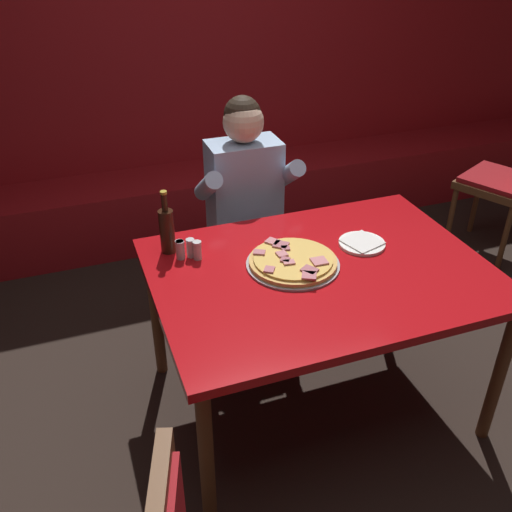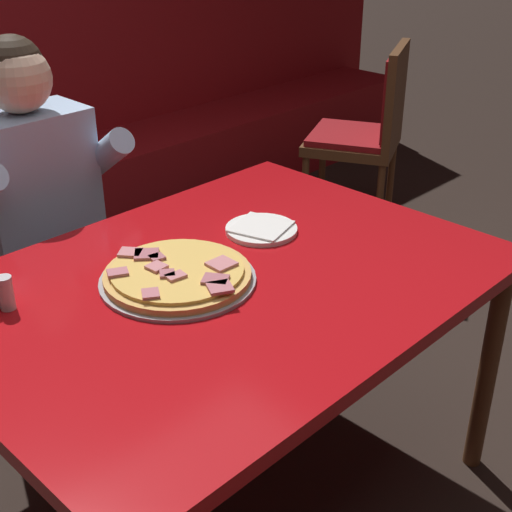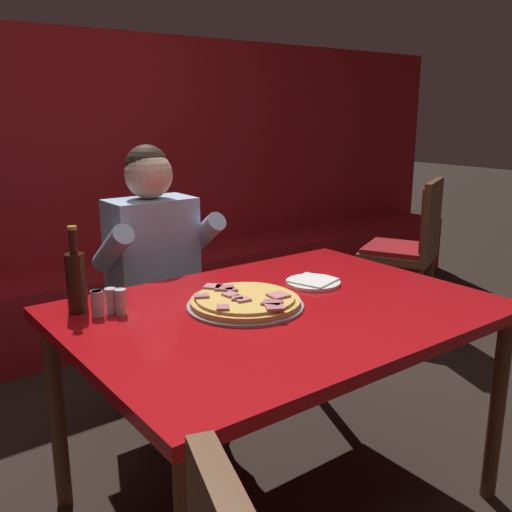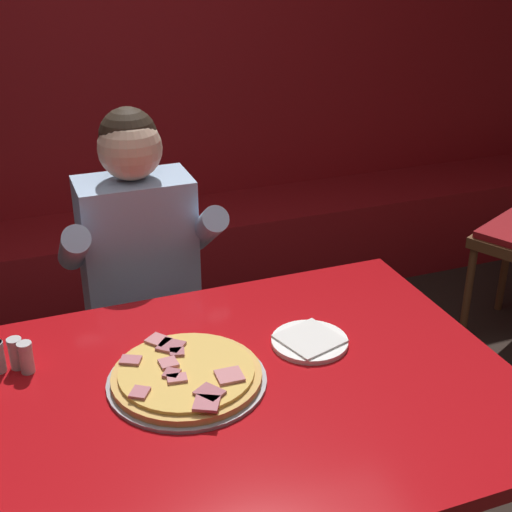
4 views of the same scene
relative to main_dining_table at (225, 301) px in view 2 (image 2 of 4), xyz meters
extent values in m
plane|color=black|center=(0.00, 0.00, -0.70)|extent=(24.00, 24.00, 0.00)
cylinder|color=brown|center=(0.65, -0.46, -0.33)|extent=(0.06, 0.06, 0.73)
cylinder|color=brown|center=(0.65, 0.46, -0.33)|extent=(0.06, 0.06, 0.73)
cube|color=#B20F14|center=(0.00, 0.00, 0.05)|extent=(1.42, 1.04, 0.04)
cylinder|color=#9E9EA3|center=(-0.10, 0.07, 0.08)|extent=(0.40, 0.40, 0.01)
cylinder|color=#DBA856|center=(-0.10, 0.07, 0.09)|extent=(0.38, 0.38, 0.02)
cylinder|color=#E0B251|center=(-0.10, 0.07, 0.10)|extent=(0.34, 0.34, 0.01)
cube|color=#C6757A|center=(-0.13, 0.22, 0.11)|extent=(0.08, 0.08, 0.01)
cube|color=#B76670|center=(-0.09, -0.08, 0.11)|extent=(0.08, 0.08, 0.01)
cube|color=#C6757A|center=(-0.01, 0.00, 0.11)|extent=(0.07, 0.06, 0.01)
cube|color=#A85B66|center=(-0.10, 0.15, 0.11)|extent=(0.04, 0.04, 0.01)
cube|color=#C6757A|center=(-0.13, 0.03, 0.11)|extent=(0.05, 0.04, 0.01)
cube|color=#A85B66|center=(-0.08, -0.05, 0.11)|extent=(0.08, 0.08, 0.01)
cube|color=#B76670|center=(-0.22, 0.15, 0.11)|extent=(0.06, 0.06, 0.01)
cube|color=#C6757A|center=(-0.14, 0.11, 0.11)|extent=(0.05, 0.05, 0.01)
cube|color=#A85B66|center=(-0.14, 0.06, 0.11)|extent=(0.05, 0.05, 0.01)
cube|color=#B76670|center=(-0.23, 0.01, 0.11)|extent=(0.06, 0.06, 0.01)
cube|color=#A85B66|center=(-0.11, 0.18, 0.11)|extent=(0.09, 0.09, 0.01)
cylinder|color=white|center=(0.26, 0.12, 0.08)|extent=(0.21, 0.21, 0.01)
cube|color=white|center=(0.26, 0.12, 0.09)|extent=(0.19, 0.19, 0.01)
cylinder|color=silver|center=(-0.47, 0.26, 0.11)|extent=(0.04, 0.04, 0.07)
cylinder|color=#B23323|center=(-0.47, 0.26, 0.09)|extent=(0.03, 0.03, 0.04)
cylinder|color=silver|center=(-0.47, 0.26, 0.15)|extent=(0.04, 0.04, 0.01)
ellipsoid|color=black|center=(-0.15, 0.55, -0.65)|extent=(0.11, 0.24, 0.09)
ellipsoid|color=black|center=(0.05, 0.55, -0.65)|extent=(0.11, 0.24, 0.09)
cylinder|color=#282833|center=(-0.15, 0.55, -0.47)|extent=(0.11, 0.11, 0.43)
cylinder|color=#282833|center=(0.05, 0.55, -0.47)|extent=(0.11, 0.11, 0.43)
cube|color=#282833|center=(-0.05, 0.65, -0.19)|extent=(0.34, 0.40, 0.12)
cube|color=#9EBCE0|center=(-0.05, 0.85, 0.08)|extent=(0.38, 0.22, 0.52)
cylinder|color=#9EBCE0|center=(0.17, 0.77, 0.16)|extent=(0.09, 0.30, 0.25)
sphere|color=beige|center=(-0.05, 0.85, 0.45)|extent=(0.21, 0.21, 0.21)
sphere|color=#2D2319|center=(-0.05, 0.86, 0.48)|extent=(0.19, 0.19, 0.19)
cylinder|color=brown|center=(1.82, 1.16, -0.46)|extent=(0.04, 0.04, 0.48)
cylinder|color=brown|center=(1.48, 0.99, -0.46)|extent=(0.04, 0.04, 0.48)
cylinder|color=brown|center=(1.99, 0.82, -0.46)|extent=(0.04, 0.04, 0.48)
cylinder|color=brown|center=(1.65, 0.65, -0.46)|extent=(0.04, 0.04, 0.48)
cube|color=brown|center=(1.74, 0.90, -0.19)|extent=(0.59, 0.59, 0.05)
cube|color=maroon|center=(1.74, 0.90, -0.15)|extent=(0.54, 0.54, 0.03)
cube|color=brown|center=(1.83, 0.72, 0.06)|extent=(0.41, 0.23, 0.47)
cube|color=maroon|center=(1.82, 0.75, 0.06)|extent=(0.33, 0.18, 0.39)
camera|label=1|loc=(-0.94, -1.81, 1.38)|focal=40.00mm
camera|label=2|loc=(-1.09, -1.18, 0.97)|focal=50.00mm
camera|label=3|loc=(-1.18, -1.42, 0.73)|focal=40.00mm
camera|label=4|loc=(-0.46, -1.37, 1.13)|focal=50.00mm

